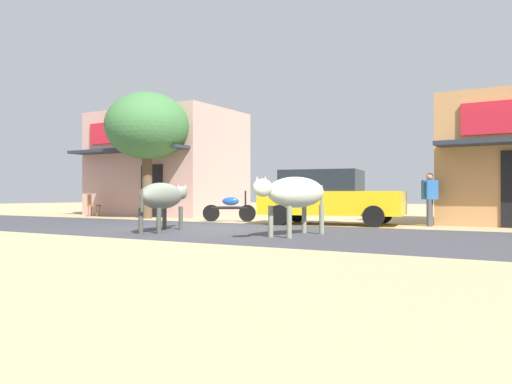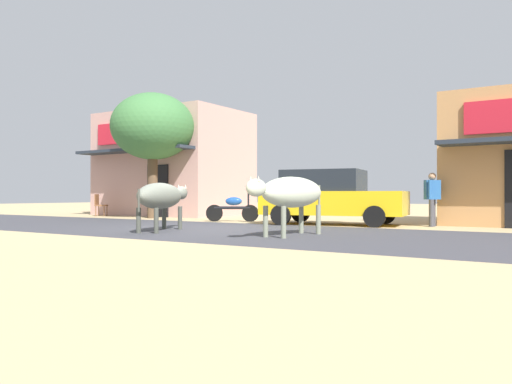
{
  "view_description": "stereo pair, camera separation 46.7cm",
  "coord_description": "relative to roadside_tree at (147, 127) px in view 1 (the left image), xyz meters",
  "views": [
    {
      "loc": [
        8.38,
        -10.57,
        0.9
      ],
      "look_at": [
        1.17,
        1.5,
        0.97
      ],
      "focal_mm": 35.94,
      "sensor_mm": 36.0,
      "label": 1
    },
    {
      "loc": [
        8.77,
        -10.32,
        0.9
      ],
      "look_at": [
        1.17,
        1.5,
        0.97
      ],
      "focal_mm": 35.94,
      "sensor_mm": 36.0,
      "label": 2
    }
  ],
  "objects": [
    {
      "name": "asphalt_road",
      "position": [
        5.14,
        -3.99,
        -3.48
      ],
      "size": [
        72.0,
        5.92,
        0.0
      ],
      "primitive_type": "cube",
      "color": "#3D3D43",
      "rests_on": "ground"
    },
    {
      "name": "cafe_chair_near_tree",
      "position": [
        -3.22,
        0.18,
        -2.97
      ],
      "size": [
        0.6,
        0.6,
        0.92
      ],
      "color": "brown",
      "rests_on": "ground"
    },
    {
      "name": "pedestrian_by_shop",
      "position": [
        10.3,
        0.47,
        -2.6
      ],
      "size": [
        0.48,
        0.61,
        1.52
      ],
      "color": "#3F3F47",
      "rests_on": "ground"
    },
    {
      "name": "cow_far_dark",
      "position": [
        8.53,
        -4.52,
        -2.54
      ],
      "size": [
        0.84,
        2.74,
        1.29
      ],
      "color": "beige",
      "rests_on": "ground"
    },
    {
      "name": "cow_near_brown",
      "position": [
        5.1,
        -4.93,
        -2.63
      ],
      "size": [
        1.34,
        2.76,
        1.19
      ],
      "color": "slate",
      "rests_on": "ground"
    },
    {
      "name": "roadside_tree",
      "position": [
        0.0,
        0.0,
        0.0
      ],
      "size": [
        3.18,
        3.18,
        4.79
      ],
      "color": "brown",
      "rests_on": "ground"
    },
    {
      "name": "parked_hatchback_car",
      "position": [
        7.47,
        -0.13,
        -2.64
      ],
      "size": [
        4.45,
        2.54,
        1.64
      ],
      "color": "yellow",
      "rests_on": "ground"
    },
    {
      "name": "ground",
      "position": [
        5.14,
        -3.99,
        -3.48
      ],
      "size": [
        80.0,
        80.0,
        0.0
      ],
      "primitive_type": "plane",
      "color": "tan"
    },
    {
      "name": "storefront_left_cafe",
      "position": [
        -1.56,
        2.93,
        -1.23
      ],
      "size": [
        6.15,
        5.07,
        4.5
      ],
      "color": "tan",
      "rests_on": "ground"
    },
    {
      "name": "parked_motorcycle",
      "position": [
        4.03,
        -0.36,
        -3.02
      ],
      "size": [
        1.65,
        0.82,
        1.03
      ],
      "color": "black",
      "rests_on": "ground"
    }
  ]
}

